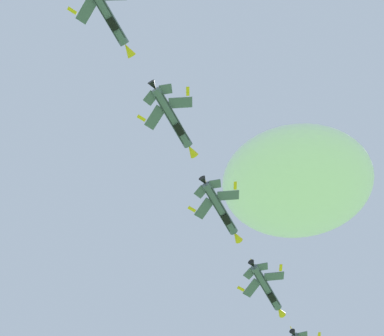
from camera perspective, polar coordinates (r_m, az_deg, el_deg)
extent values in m
ellipsoid|color=white|center=(219.00, 11.82, -1.65)|extent=(64.07, 53.07, 24.25)
cone|color=black|center=(119.52, 11.38, -17.81)|extent=(1.92, 2.03, 1.36)
cube|color=yellow|center=(122.13, 14.14, -17.82)|extent=(0.66, 1.62, 0.33)
cube|color=#4C5666|center=(120.62, 12.36, -17.92)|extent=(2.29, 1.83, 0.54)
cube|color=yellow|center=(122.18, 11.46, -17.87)|extent=(1.70, 2.62, 2.60)
cylinder|color=#4C5666|center=(110.38, 8.38, -13.21)|extent=(6.70, 11.56, 1.70)
cube|color=#232833|center=(110.01, 8.44, -13.34)|extent=(5.68, 9.74, 0.59)
cone|color=yellow|center=(114.88, 9.91, -15.61)|extent=(2.44, 2.84, 1.56)
cone|color=black|center=(106.39, 6.84, -10.75)|extent=(1.92, 2.03, 1.36)
ellipsoid|color=#192333|center=(112.50, 8.87, -13.93)|extent=(2.49, 3.42, 1.24)
cube|color=black|center=(111.08, 8.96, -14.19)|extent=(2.03, 2.50, 0.98)
cube|color=#4C5666|center=(109.46, 6.78, -13.28)|extent=(4.02, 4.50, 0.77)
cube|color=yellow|center=(109.00, 5.53, -13.40)|extent=(1.63, 1.42, 0.31)
cube|color=#4C5666|center=(109.14, 9.23, -11.96)|extent=(4.27, 2.08, 0.77)
cube|color=yellow|center=(108.41, 9.97, -11.02)|extent=(0.66, 1.62, 0.31)
cube|color=#4C5666|center=(107.45, 6.50, -11.76)|extent=(2.74, 2.77, 0.46)
cube|color=#4C5666|center=(107.25, 7.95, -10.97)|extent=(2.30, 1.83, 0.46)
cube|color=yellow|center=(108.99, 7.07, -10.97)|extent=(1.61, 2.58, 2.60)
cylinder|color=#4C5666|center=(97.68, 3.19, -4.60)|extent=(6.70, 11.56, 1.70)
cube|color=#232833|center=(97.27, 3.24, -4.72)|extent=(5.68, 9.74, 0.59)
cone|color=yellow|center=(101.20, 5.04, -7.68)|extent=(2.44, 2.84, 1.56)
cone|color=black|center=(94.75, 1.34, -1.48)|extent=(1.92, 2.03, 1.36)
ellipsoid|color=#192333|center=(99.49, 3.82, -5.59)|extent=(2.49, 3.42, 1.24)
cube|color=black|center=(98.00, 3.84, -5.76)|extent=(2.03, 2.50, 0.98)
cube|color=#4C5666|center=(97.05, 1.38, -4.58)|extent=(4.02, 4.50, 0.75)
cube|color=yellow|center=(96.78, -0.01, -4.67)|extent=(1.63, 1.42, 0.31)
cube|color=#4C5666|center=(96.67, 4.09, -3.10)|extent=(4.27, 2.08, 0.75)
cube|color=yellow|center=(96.10, 4.89, -1.99)|extent=(0.66, 1.62, 0.31)
cube|color=#4C5666|center=(95.55, 1.00, -2.70)|extent=(2.74, 2.77, 0.45)
cube|color=#4C5666|center=(95.33, 2.60, -1.82)|extent=(2.30, 1.83, 0.45)
cube|color=yellow|center=(97.19, 1.73, -1.97)|extent=(1.61, 2.58, 2.60)
cylinder|color=#4C5666|center=(90.37, -2.23, 5.65)|extent=(6.70, 11.56, 1.70)
cube|color=#232833|center=(89.92, -2.19, 5.57)|extent=(5.68, 9.74, 0.64)
cone|color=yellow|center=(92.60, -0.06, 1.98)|extent=(2.44, 2.84, 1.56)
cone|color=black|center=(88.74, -4.39, 9.25)|extent=(1.92, 2.03, 1.36)
ellipsoid|color=#192333|center=(91.74, -1.47, 4.38)|extent=(2.53, 3.44, 1.27)
cube|color=black|center=(90.22, -1.49, 4.38)|extent=(2.06, 2.51, 1.02)
cube|color=#4C5666|center=(89.93, -4.20, 5.70)|extent=(4.01, 4.48, 0.93)
cube|color=yellow|center=(89.79, -5.72, 5.61)|extent=(1.64, 1.43, 0.33)
cube|color=#4C5666|center=(89.80, -1.31, 7.38)|extent=(4.25, 2.08, 0.93)
cube|color=yellow|center=(89.54, -0.48, 8.65)|extent=(0.66, 1.62, 0.33)
cube|color=#4C5666|center=(89.15, -4.70, 7.86)|extent=(2.74, 2.77, 0.54)
cube|color=#4C5666|center=(89.07, -2.99, 8.86)|extent=(2.29, 1.83, 0.54)
cube|color=yellow|center=(90.92, -3.86, 8.44)|extent=(1.70, 2.63, 2.60)
cylinder|color=#4C5666|center=(88.96, -9.68, 16.96)|extent=(6.70, 11.56, 1.70)
cube|color=#232833|center=(88.49, -9.70, 16.94)|extent=(5.67, 9.74, 0.56)
cone|color=yellow|center=(89.57, -7.19, 13.08)|extent=(2.44, 2.84, 1.56)
ellipsoid|color=#192333|center=(89.75, -8.73, 15.57)|extent=(2.47, 3.41, 1.22)
cube|color=black|center=(88.28, -8.94, 15.73)|extent=(2.02, 2.50, 0.96)
cube|color=#4C5666|center=(89.10, -11.78, 17.00)|extent=(4.02, 4.50, 0.67)
cube|color=yellow|center=(89.37, -13.36, 16.88)|extent=(1.63, 1.42, 0.30)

